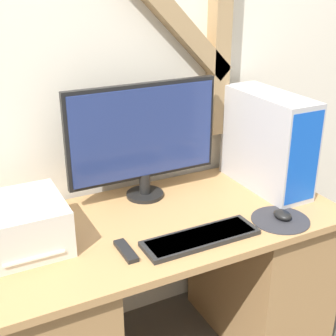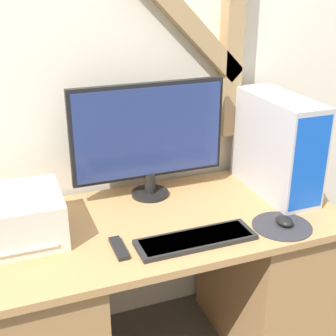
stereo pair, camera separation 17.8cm
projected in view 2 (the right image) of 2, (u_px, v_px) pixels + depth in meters
wall_back at (128, 46)px, 1.96m from camera, size 6.40×0.13×2.70m
desk at (163, 291)px, 2.00m from camera, size 1.43×0.69×0.73m
monitor at (149, 135)px, 1.95m from camera, size 0.66×0.16×0.50m
keyboard at (196, 239)px, 1.70m from camera, size 0.44×0.14×0.02m
mousepad at (282, 226)px, 1.81m from camera, size 0.23×0.23×0.00m
mouse at (284, 221)px, 1.81m from camera, size 0.06×0.08×0.03m
computer_tower at (277, 145)px, 2.02m from camera, size 0.18×0.47×0.43m
printer at (22, 217)px, 1.70m from camera, size 0.29×0.32×0.17m
remote_control at (119, 248)px, 1.65m from camera, size 0.04×0.14×0.02m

